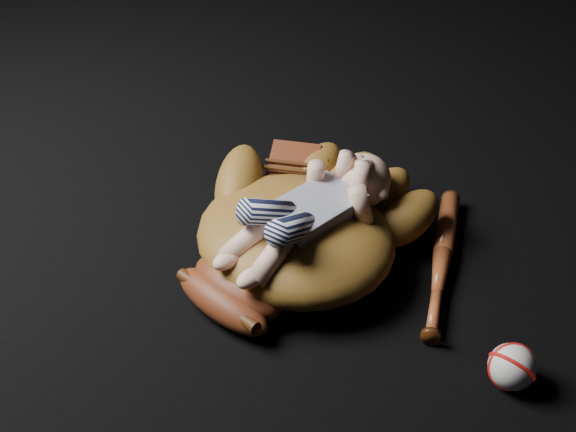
{
  "coord_description": "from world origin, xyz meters",
  "views": [
    {
      "loc": [
        0.57,
        -0.79,
        0.9
      ],
      "look_at": [
        -0.02,
        0.05,
        0.09
      ],
      "focal_mm": 45.0,
      "sensor_mm": 36.0,
      "label": 1
    }
  ],
  "objects_px": {
    "newborn_baby": "(303,212)",
    "baseball_bat": "(442,261)",
    "baseball": "(512,367)",
    "baseball_glove": "(295,229)"
  },
  "relations": [
    {
      "from": "newborn_baby",
      "to": "baseball_bat",
      "type": "bearing_deg",
      "value": 47.64
    },
    {
      "from": "newborn_baby",
      "to": "baseball_bat",
      "type": "distance_m",
      "value": 0.28
    },
    {
      "from": "baseball_glove",
      "to": "baseball",
      "type": "height_order",
      "value": "baseball_glove"
    },
    {
      "from": "newborn_baby",
      "to": "baseball_glove",
      "type": "bearing_deg",
      "value": 168.38
    },
    {
      "from": "newborn_baby",
      "to": "baseball",
      "type": "height_order",
      "value": "newborn_baby"
    },
    {
      "from": "baseball_glove",
      "to": "baseball",
      "type": "distance_m",
      "value": 0.43
    },
    {
      "from": "baseball_bat",
      "to": "baseball",
      "type": "height_order",
      "value": "baseball"
    },
    {
      "from": "baseball",
      "to": "baseball_bat",
      "type": "bearing_deg",
      "value": 138.06
    },
    {
      "from": "newborn_baby",
      "to": "baseball",
      "type": "distance_m",
      "value": 0.42
    },
    {
      "from": "baseball_glove",
      "to": "baseball_bat",
      "type": "relative_size",
      "value": 1.32
    }
  ]
}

